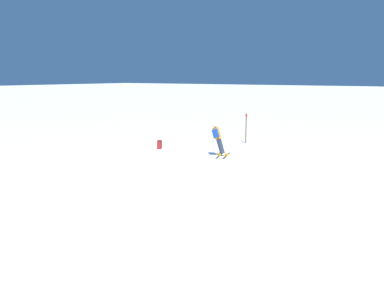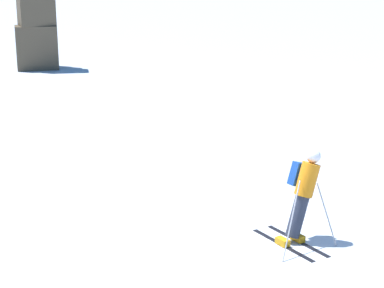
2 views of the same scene
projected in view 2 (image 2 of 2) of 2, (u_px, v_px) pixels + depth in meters
The scene contains 3 objects.
ground_plane at pixel (281, 244), 11.78m from camera, with size 300.00×300.00×0.00m, color white.
skier at pixel (303, 190), 11.74m from camera, with size 1.24×1.73×1.77m.
rock_pillar at pixel (35, 17), 32.62m from camera, with size 2.07×1.82×6.33m.
Camera 2 is at (-4.48, -10.07, 4.83)m, focal length 60.00 mm.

